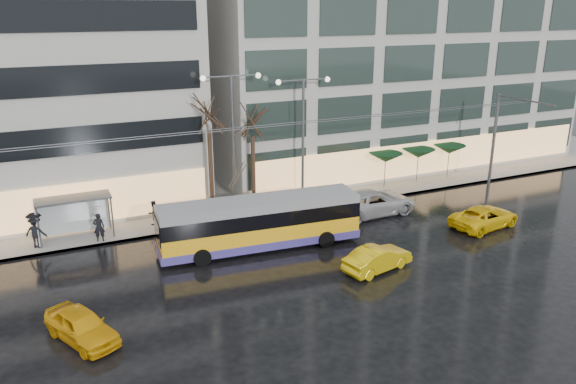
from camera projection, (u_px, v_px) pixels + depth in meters
ground at (272, 290)px, 27.40m from camera, size 140.00×140.00×0.00m
sidewalk at (220, 198)px, 40.21m from camera, size 80.00×10.00×0.15m
kerb at (245, 221)px, 35.96m from camera, size 80.00×0.10×0.15m
building_right at (388, 12)px, 47.36m from camera, size 32.00×14.00×25.00m
trolleybus at (260, 225)px, 31.68m from camera, size 11.59×4.89×5.30m
catenary at (234, 164)px, 33.28m from camera, size 42.24×5.12×7.00m
bus_shelter at (67, 209)px, 32.60m from camera, size 4.20×1.60×2.51m
street_lamp_near at (233, 125)px, 35.59m from camera, size 3.96×0.36×9.03m
street_lamp_far at (303, 123)px, 37.69m from camera, size 3.96×0.36×8.53m
tree_a at (208, 109)px, 34.82m from camera, size 3.20×3.20×8.40m
tree_b at (252, 116)px, 36.41m from camera, size 3.20×3.20×7.70m
parasol_a at (386, 158)px, 41.70m from camera, size 2.50×2.50×2.65m
parasol_b at (418, 153)px, 42.90m from camera, size 2.50×2.50×2.65m
parasol_c at (449, 149)px, 44.11m from camera, size 2.50×2.50×2.65m
taxi_a at (81, 326)px, 23.07m from camera, size 3.08×4.22×1.34m
taxi_b at (378, 258)px, 29.25m from camera, size 4.17×2.21×1.31m
taxi_c at (485, 217)px, 34.97m from camera, size 5.09×2.93×1.33m
sedan_silver at (373, 202)px, 37.12m from camera, size 5.98×2.85×1.65m
pedestrian_a at (98, 218)px, 32.23m from camera, size 1.13×1.15×2.19m
pedestrian_b at (153, 213)px, 34.96m from camera, size 0.94×0.86×1.55m
pedestrian_c at (35, 229)px, 31.50m from camera, size 1.40×1.18×2.11m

